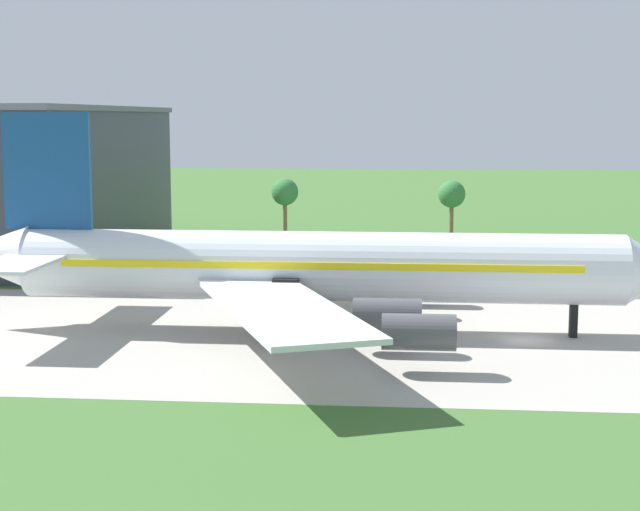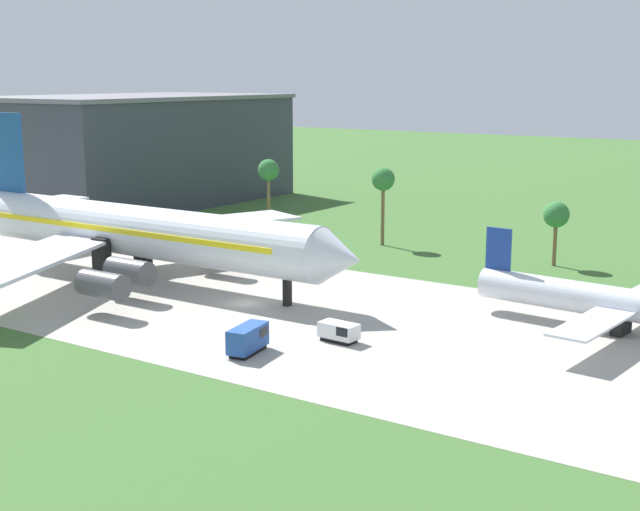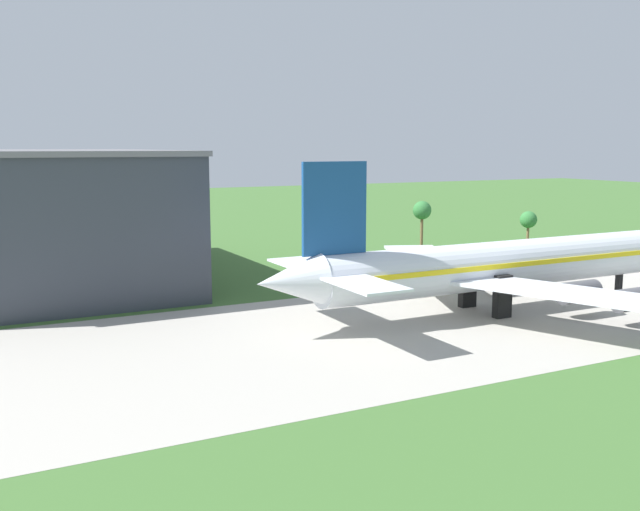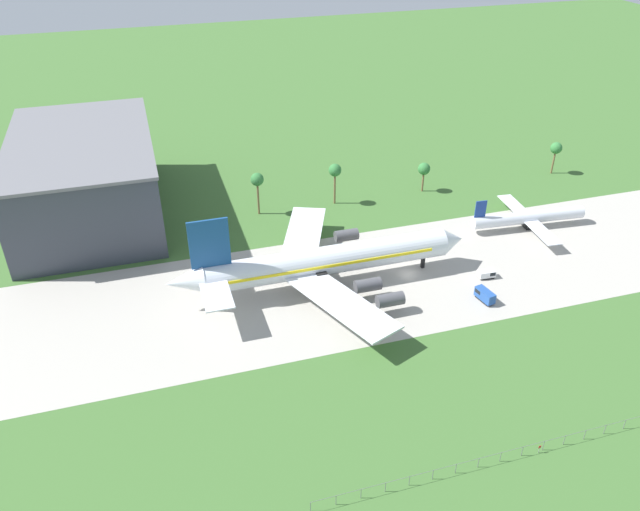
{
  "view_description": "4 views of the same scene",
  "coord_description": "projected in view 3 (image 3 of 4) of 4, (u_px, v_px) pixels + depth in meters",
  "views": [
    {
      "loc": [
        -10.92,
        -89.48,
        20.43
      ],
      "look_at": [
        -19.18,
        1.89,
        7.42
      ],
      "focal_mm": 55.0,
      "sensor_mm": 36.0,
      "label": 1
    },
    {
      "loc": [
        63.14,
        -78.14,
        25.95
      ],
      "look_at": [
        9.11,
        1.89,
        6.42
      ],
      "focal_mm": 50.0,
      "sensor_mm": 36.0,
      "label": 2
    },
    {
      "loc": [
        -86.13,
        -73.03,
        22.71
      ],
      "look_at": [
        -47.47,
        1.89,
        9.71
      ],
      "focal_mm": 40.0,
      "sensor_mm": 36.0,
      "label": 3
    },
    {
      "loc": [
        -55.78,
        -111.99,
        81.82
      ],
      "look_at": [
        -20.34,
        5.0,
        6.0
      ],
      "focal_mm": 35.0,
      "sensor_mm": 36.0,
      "label": 4
    }
  ],
  "objects": [
    {
      "name": "palm_tree_row",
      "position": [
        498.0,
        214.0,
        147.18
      ],
      "size": [
        97.95,
        3.6,
        12.27
      ],
      "color": "brown",
      "rests_on": "ground_plane"
    },
    {
      "name": "terminal_building",
      "position": [
        51.0,
        216.0,
        119.93
      ],
      "size": [
        36.72,
        61.2,
        22.04
      ],
      "color": "#333842",
      "rests_on": "ground_plane"
    },
    {
      "name": "ground_plane",
      "position": [
        607.0,
        299.0,
        106.63
      ],
      "size": [
        600.0,
        600.0,
        0.0
      ],
      "primitive_type": "plane",
      "color": "#3D662D"
    },
    {
      "name": "jet_airliner",
      "position": [
        494.0,
        266.0,
        98.03
      ],
      "size": [
        70.06,
        58.69,
        20.89
      ],
      "color": "silver",
      "rests_on": "ground_plane"
    },
    {
      "name": "taxiway_strip",
      "position": [
        607.0,
        299.0,
        106.63
      ],
      "size": [
        320.0,
        44.0,
        0.02
      ],
      "color": "#A8A399",
      "rests_on": "ground_plane"
    }
  ]
}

